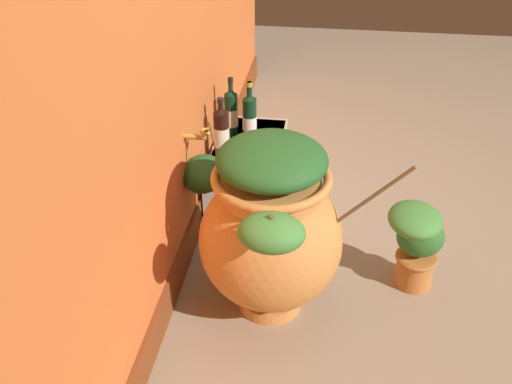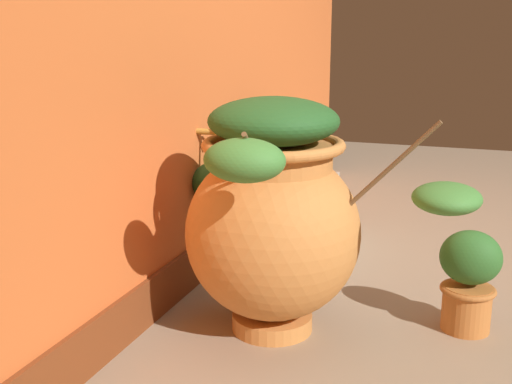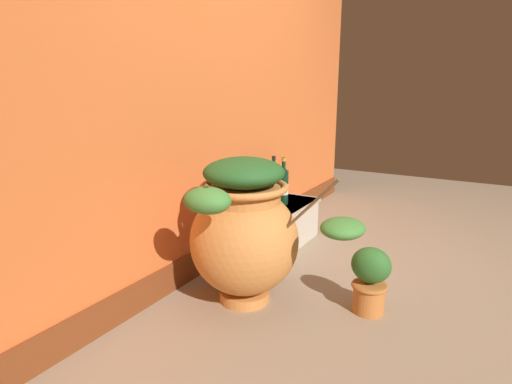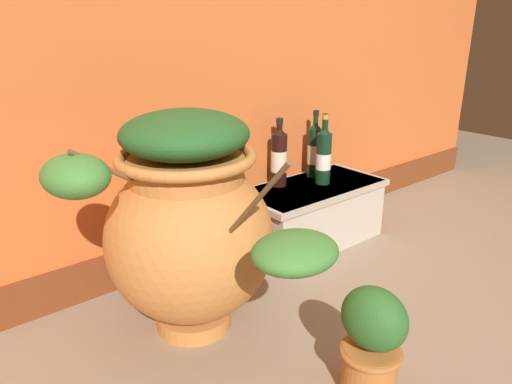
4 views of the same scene
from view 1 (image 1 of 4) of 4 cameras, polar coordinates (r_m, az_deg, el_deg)
name	(u,v)px [view 1 (image 1 of 4)]	position (r m, az deg, el deg)	size (l,w,h in m)	color
ground_plane	(421,263)	(2.93, 15.58, -6.62)	(7.00, 7.00, 0.00)	gray
terracotta_urn	(271,227)	(2.36, 1.43, -3.33)	(0.93, 1.09, 0.79)	#CC7F3D
stone_ledge	(247,170)	(3.21, -0.83, 2.16)	(0.74, 0.36, 0.30)	beige
wine_bottle_left	(231,113)	(3.19, -2.40, 7.60)	(0.07, 0.07, 0.34)	black
wine_bottle_middle	(250,117)	(3.13, -0.62, 7.17)	(0.07, 0.07, 0.34)	black
wine_bottle_right	(222,132)	(2.99, -3.33, 5.75)	(0.08, 0.08, 0.33)	black
potted_shrub	(418,251)	(2.70, 15.27, -5.47)	(0.19, 0.20, 0.35)	#C17033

